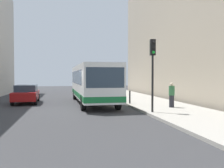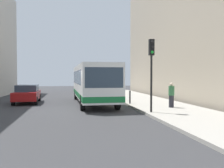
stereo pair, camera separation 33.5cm
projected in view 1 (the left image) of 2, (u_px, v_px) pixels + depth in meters
ground_plane at (86, 110)px, 16.00m from camera, size 80.00×80.00×0.00m
sidewalk at (165, 107)px, 17.03m from camera, size 4.40×40.00×0.15m
building_right at (213, 25)px, 21.90m from camera, size 7.00×32.00×13.31m
bus at (92, 82)px, 19.92m from camera, size 2.80×11.08×3.00m
car_beside_bus at (26, 94)px, 20.10m from camera, size 1.98×4.46×1.48m
traffic_light at (153, 62)px, 14.03m from camera, size 0.28×0.33×4.10m
bollard_near at (130, 97)px, 18.56m from camera, size 0.11×0.11×0.95m
bollard_mid at (122, 95)px, 20.88m from camera, size 0.11×0.11×0.95m
pedestrian_near_signal at (172, 95)px, 16.26m from camera, size 0.38×0.38×1.61m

